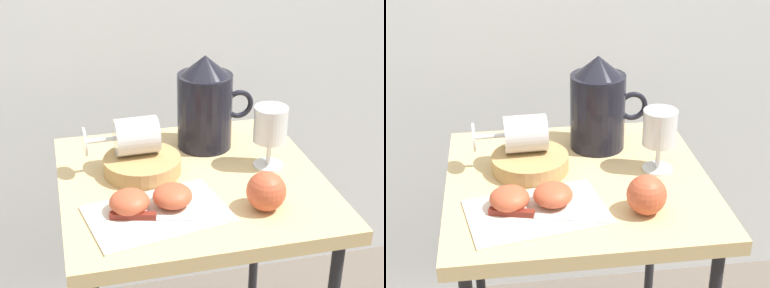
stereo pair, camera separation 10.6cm
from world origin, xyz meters
TOP-DOWN VIEW (x-y plane):
  - table at (0.00, 0.00)m, footprint 0.54×0.52m
  - linen_napkin at (-0.09, -0.12)m, footprint 0.28×0.21m
  - basket_tray at (-0.09, 0.05)m, footprint 0.16×0.16m
  - pitcher at (0.07, 0.15)m, footprint 0.17×0.12m
  - wine_glass_upright at (0.17, 0.02)m, footprint 0.07×0.07m
  - wine_glass_tipped_near at (-0.10, 0.08)m, footprint 0.16×0.08m
  - apple_half_left at (-0.14, -0.10)m, footprint 0.08×0.08m
  - apple_half_right at (-0.06, -0.10)m, footprint 0.08×0.08m
  - apple_whole at (0.11, -0.14)m, footprint 0.08×0.08m
  - knife at (-0.11, -0.13)m, footprint 0.22×0.07m

SIDE VIEW (x-z plane):
  - table at x=0.00m, z-range 0.27..0.94m
  - linen_napkin at x=-0.09m, z-range 0.67..0.68m
  - knife at x=-0.11m, z-range 0.67..0.69m
  - basket_tray at x=-0.09m, z-range 0.67..0.71m
  - apple_half_left at x=-0.14m, z-range 0.68..0.72m
  - apple_half_right at x=-0.06m, z-range 0.68..0.72m
  - apple_whole at x=0.11m, z-range 0.67..0.75m
  - wine_glass_tipped_near at x=-0.10m, z-range 0.71..0.79m
  - pitcher at x=0.07m, z-range 0.65..0.87m
  - wine_glass_upright at x=0.17m, z-range 0.69..0.83m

